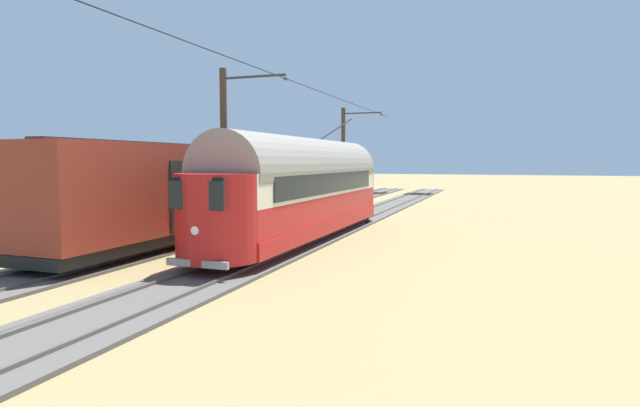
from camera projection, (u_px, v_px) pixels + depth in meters
ground_plane at (250, 239)px, 21.86m from camera, size 220.00×220.00×0.00m
track_streetcar_siding at (303, 240)px, 21.37m from camera, size 2.80×80.00×0.18m
track_adjacent_siding at (208, 234)px, 22.92m from camera, size 2.80×80.00×0.18m
vintage_streetcar at (304, 187)px, 21.34m from camera, size 2.65×16.08×5.44m
boxcar_adjacent at (156, 192)px, 19.39m from camera, size 2.96×11.66×3.85m
catenary_pole_foreground at (344, 156)px, 35.38m from camera, size 2.91×0.28×6.98m
catenary_pole_mid_near at (226, 153)px, 20.38m from camera, size 2.91×0.28×6.98m
overhead_wire_run at (165, 34)px, 12.50m from camera, size 2.71×52.02×0.18m
switch_stand at (368, 211)px, 26.77m from camera, size 0.50×0.30×1.24m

